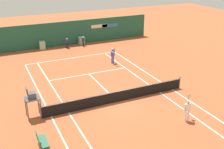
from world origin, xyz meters
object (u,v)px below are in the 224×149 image
at_px(player_on_baseline, 113,54).
at_px(umpire_chair, 32,97).
at_px(ball_kid_left_post, 67,42).
at_px(player_near_side, 188,108).
at_px(tennis_ball_by_sideline, 83,64).
at_px(tennis_ball_mid_court, 93,71).
at_px(player_bench, 42,140).
at_px(ball_kid_right_post, 83,41).

bearing_deg(player_on_baseline, umpire_chair, 25.21).
bearing_deg(ball_kid_left_post, player_near_side, 106.83).
height_order(player_on_baseline, tennis_ball_by_sideline, player_on_baseline).
relative_size(umpire_chair, tennis_ball_mid_court, 34.37).
relative_size(player_on_baseline, tennis_ball_by_sideline, 27.76).
bearing_deg(tennis_ball_by_sideline, player_near_side, -78.64).
bearing_deg(player_on_baseline, tennis_ball_mid_court, 12.50).
distance_m(player_bench, player_near_side, 9.91).
xyz_separation_m(umpire_chair, ball_kid_left_post, (6.98, 15.12, -0.80)).
relative_size(ball_kid_left_post, tennis_ball_by_sideline, 19.41).
height_order(tennis_ball_by_sideline, tennis_ball_mid_court, same).
bearing_deg(player_near_side, tennis_ball_mid_court, 120.40).
relative_size(player_on_baseline, player_near_side, 1.04).
bearing_deg(ball_kid_right_post, player_bench, 55.22).
distance_m(umpire_chair, tennis_ball_mid_court, 9.59).
height_order(player_bench, ball_kid_left_post, ball_kid_left_post).
bearing_deg(ball_kid_left_post, umpire_chair, 74.61).
bearing_deg(tennis_ball_mid_court, ball_kid_left_post, 90.07).
distance_m(player_bench, tennis_ball_by_sideline, 14.40).
xyz_separation_m(ball_kid_right_post, ball_kid_left_post, (-2.13, 0.00, 0.03)).
height_order(player_near_side, ball_kid_left_post, player_near_side).
bearing_deg(tennis_ball_mid_court, ball_kid_right_post, 76.34).
relative_size(ball_kid_right_post, tennis_ball_by_sideline, 18.70).
xyz_separation_m(player_on_baseline, tennis_ball_by_sideline, (-3.02, 0.98, -0.97)).
bearing_deg(tennis_ball_mid_court, player_near_side, -77.06).
height_order(ball_kid_left_post, tennis_ball_by_sideline, ball_kid_left_post).
relative_size(player_on_baseline, ball_kid_right_post, 1.48).
bearing_deg(umpire_chair, ball_kid_right_post, 148.92).
height_order(player_on_baseline, ball_kid_right_post, player_on_baseline).
height_order(player_on_baseline, ball_kid_left_post, player_on_baseline).
bearing_deg(ball_kid_left_post, ball_kid_right_post, -170.61).
height_order(ball_kid_right_post, tennis_ball_by_sideline, ball_kid_right_post).
distance_m(ball_kid_right_post, ball_kid_left_post, 2.13).
distance_m(player_bench, player_on_baseline, 15.35).
xyz_separation_m(player_on_baseline, tennis_ball_mid_court, (-2.88, -1.37, -0.97)).
height_order(ball_kid_right_post, ball_kid_left_post, ball_kid_left_post).
xyz_separation_m(player_bench, ball_kid_left_post, (7.20, 18.92, 0.25)).
distance_m(ball_kid_right_post, tennis_ball_by_sideline, 6.81).
distance_m(player_bench, ball_kid_right_post, 21.09).
bearing_deg(umpire_chair, player_bench, -3.29).
relative_size(player_bench, tennis_ball_mid_court, 20.37).
bearing_deg(umpire_chair, player_near_side, 62.55).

